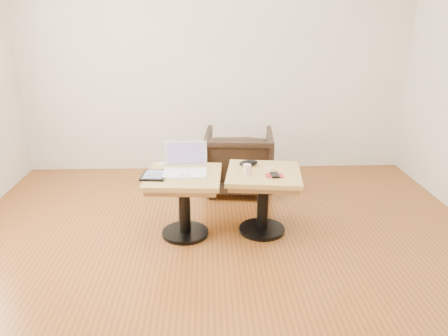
{
  "coord_description": "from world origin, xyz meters",
  "views": [
    {
      "loc": [
        -0.11,
        -2.86,
        1.78
      ],
      "look_at": [
        0.02,
        0.5,
        0.6
      ],
      "focal_mm": 35.0,
      "sensor_mm": 36.0,
      "label": 1
    }
  ],
  "objects_px": {
    "striped_cup": "(247,170)",
    "armchair": "(239,161)",
    "laptop": "(185,167)",
    "side_table_right": "(263,187)",
    "side_table_left": "(184,190)"
  },
  "relations": [
    {
      "from": "side_table_left",
      "to": "armchair",
      "type": "xyz_separation_m",
      "value": [
        0.53,
        1.01,
        -0.09
      ]
    },
    {
      "from": "laptop",
      "to": "side_table_right",
      "type": "bearing_deg",
      "value": 0.36
    },
    {
      "from": "side_table_right",
      "to": "striped_cup",
      "type": "relative_size",
      "value": 7.78
    },
    {
      "from": "striped_cup",
      "to": "armchair",
      "type": "relative_size",
      "value": 0.12
    },
    {
      "from": "laptop",
      "to": "side_table_left",
      "type": "bearing_deg",
      "value": -106.09
    },
    {
      "from": "side_table_left",
      "to": "striped_cup",
      "type": "bearing_deg",
      "value": 0.38
    },
    {
      "from": "laptop",
      "to": "armchair",
      "type": "height_order",
      "value": "laptop"
    },
    {
      "from": "laptop",
      "to": "armchair",
      "type": "xyz_separation_m",
      "value": [
        0.51,
        0.96,
        -0.27
      ]
    },
    {
      "from": "laptop",
      "to": "armchair",
      "type": "bearing_deg",
      "value": 63.53
    },
    {
      "from": "laptop",
      "to": "striped_cup",
      "type": "relative_size",
      "value": 4.1
    },
    {
      "from": "side_table_left",
      "to": "laptop",
      "type": "distance_m",
      "value": 0.19
    },
    {
      "from": "side_table_left",
      "to": "armchair",
      "type": "height_order",
      "value": "armchair"
    },
    {
      "from": "striped_cup",
      "to": "armchair",
      "type": "distance_m",
      "value": 1.07
    },
    {
      "from": "side_table_right",
      "to": "armchair",
      "type": "height_order",
      "value": "armchair"
    },
    {
      "from": "side_table_right",
      "to": "armchair",
      "type": "relative_size",
      "value": 0.95
    }
  ]
}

